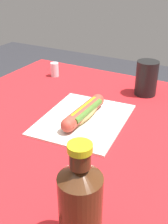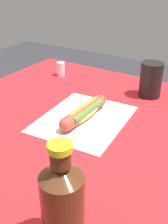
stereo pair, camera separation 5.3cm
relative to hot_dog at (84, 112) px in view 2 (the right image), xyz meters
The scene contains 6 objects.
dining_table 0.18m from the hot_dog, 15.78° to the right, with size 1.08×0.98×0.75m.
paper_wrapper 0.03m from the hot_dog, 90.81° to the right, with size 0.32×0.26×0.01m, color silver.
hot_dog is the anchor object (origin of this frame).
soda_bottle 0.45m from the hot_dog, 27.94° to the left, with size 0.08×0.08×0.22m.
drinking_cup 0.32m from the hot_dog, 159.62° to the left, with size 0.08×0.08×0.13m, color black.
salt_shaker 0.42m from the hot_dog, 132.83° to the right, with size 0.04×0.04×0.06m, color silver.
Camera 2 is at (0.59, 0.45, 1.21)m, focal length 44.60 mm.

